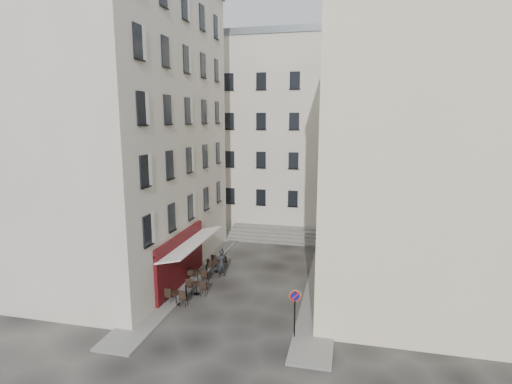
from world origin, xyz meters
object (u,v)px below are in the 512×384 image
(no_parking_sign, at_px, (295,305))
(pedestrian, at_px, (221,263))
(bistro_table_b, at_px, (197,287))
(bistro_table_a, at_px, (176,297))

(no_parking_sign, bearing_deg, pedestrian, 113.07)
(no_parking_sign, relative_size, bistro_table_b, 1.84)
(no_parking_sign, xyz_separation_m, bistro_table_a, (-7.18, 2.09, -1.30))
(no_parking_sign, height_order, pedestrian, no_parking_sign)
(no_parking_sign, height_order, bistro_table_b, no_parking_sign)
(no_parking_sign, height_order, bistro_table_a, no_parking_sign)
(bistro_table_b, distance_m, pedestrian, 3.22)
(bistro_table_a, bearing_deg, no_parking_sign, -16.19)
(pedestrian, bearing_deg, bistro_table_a, 33.07)
(no_parking_sign, distance_m, bistro_table_a, 7.59)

